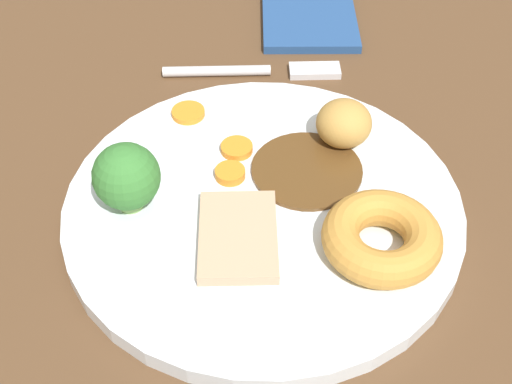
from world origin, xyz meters
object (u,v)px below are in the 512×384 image
Objects in this scene: yorkshire_pudding at (374,238)px; roast_potato_left at (337,124)px; dinner_plate at (256,209)px; broccoli_floret at (119,177)px; carrot_coin_front at (223,174)px; carrot_coin_back at (230,149)px; fork at (255,71)px; folded_napkin at (304,19)px; carrot_coin_side at (182,113)px; meat_slice_main at (231,236)px.

yorkshire_pudding is 1.86× the size of roast_potato_left.
yorkshire_pudding is (4.93, 7.29, 1.94)cm from dinner_plate.
carrot_coin_front is at bearing 109.26° from broccoli_floret.
carrot_coin_back is at bearing -163.78° from dinner_plate.
fork is 1.39× the size of folded_napkin.
roast_potato_left is at bearing 110.87° from carrot_coin_front.
broccoli_floret is at bearing -107.47° from yorkshire_pudding.
roast_potato_left is 0.28× the size of fork.
fork reaches higher than folded_napkin.
carrot_coin_front reaches higher than fork.
fork is at bearing -164.12° from yorkshire_pudding.
yorkshire_pudding is 17.33cm from broccoli_floret.
fork is (-17.04, 1.04, -0.31)cm from dinner_plate.
folded_napkin is (-19.32, -0.10, -2.77)cm from roast_potato_left.
roast_potato_left reaches higher than carrot_coin_side.
meat_slice_main is at bearing -99.27° from yorkshire_pudding.
carrot_coin_back is at bearing -86.00° from roast_potato_left.
carrot_coin_back is 0.47× the size of broccoli_floret.
dinner_plate is 12.67× the size of carrot_coin_front.
yorkshire_pudding is at bearing 72.53° from broccoli_floret.
carrot_coin_back reaches higher than folded_napkin.
dinner_plate is 11.60× the size of carrot_coin_back.
dinner_plate reaches higher than fork.
carrot_coin_back is 21.47cm from folded_napkin.
carrot_coin_side is 0.24× the size of folded_napkin.
carrot_coin_side is 19.30cm from folded_napkin.
meat_slice_main is at bearing 2.59° from carrot_coin_front.
folded_napkin is at bearing 159.17° from carrot_coin_front.
carrot_coin_front is 0.14× the size of fork.
roast_potato_left reaches higher than meat_slice_main.
roast_potato_left is 12.50cm from carrot_coin_side.
meat_slice_main is 20.73cm from fork.
yorkshire_pudding is 13.69cm from carrot_coin_back.
yorkshire_pudding reaches higher than meat_slice_main.
yorkshire_pudding is 10.98cm from roast_potato_left.
carrot_coin_front is (3.32, -8.71, -1.45)cm from roast_potato_left.
broccoli_floret is at bearing -119.11° from fork.
roast_potato_left reaches higher than folded_napkin.
carrot_coin_front is 0.84× the size of carrot_coin_side.
folded_napkin is (-25.08, 15.60, -3.75)cm from broccoli_floret.
carrot_coin_side is at bearing -152.38° from dinner_plate.
carrot_coin_front is 0.20× the size of folded_napkin.
carrot_coin_back is 0.91× the size of carrot_coin_side.
roast_potato_left is at bearing 71.26° from carrot_coin_side.
dinner_plate is 26.14cm from folded_napkin.
carrot_coin_side is 0.17× the size of fork.
meat_slice_main is at bearing -16.16° from folded_napkin.
broccoli_floret is (-3.68, -7.26, 2.35)cm from meat_slice_main.
roast_potato_left reaches higher than yorkshire_pudding.
fork is (-14.35, 3.23, -1.33)cm from carrot_coin_front.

